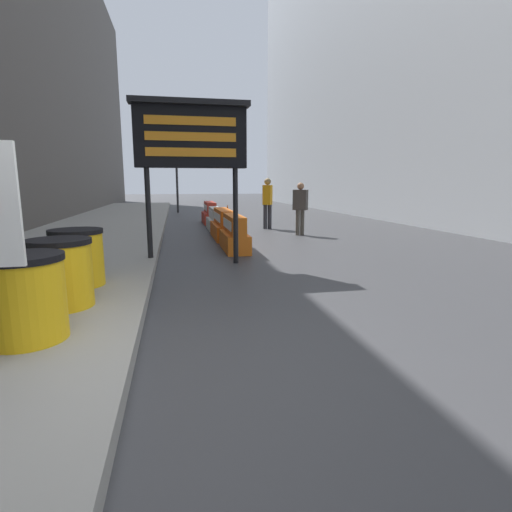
% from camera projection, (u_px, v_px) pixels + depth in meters
% --- Properties ---
extents(ground_plane, '(120.00, 120.00, 0.00)m').
position_uv_depth(ground_plane, '(131.00, 382.00, 3.20)').
color(ground_plane, '#38383A').
extents(barrel_drum_foreground, '(0.72, 0.72, 0.79)m').
position_uv_depth(barrel_drum_foreground, '(25.00, 297.00, 3.58)').
color(barrel_drum_foreground, yellow).
rests_on(barrel_drum_foreground, sidewalk_left).
extents(barrel_drum_middle, '(0.72, 0.72, 0.79)m').
position_uv_depth(barrel_drum_middle, '(61.00, 273.00, 4.56)').
color(barrel_drum_middle, yellow).
rests_on(barrel_drum_middle, sidewalk_left).
extents(barrel_drum_back, '(0.72, 0.72, 0.79)m').
position_uv_depth(barrel_drum_back, '(77.00, 257.00, 5.53)').
color(barrel_drum_back, yellow).
rests_on(barrel_drum_back, sidewalk_left).
extents(message_board, '(2.20, 0.36, 3.08)m').
position_uv_depth(message_board, '(191.00, 138.00, 7.44)').
color(message_board, black).
rests_on(message_board, ground_plane).
extents(jersey_barrier_orange_near, '(0.53, 1.73, 0.84)m').
position_uv_depth(jersey_barrier_orange_near, '(234.00, 235.00, 9.50)').
color(jersey_barrier_orange_near, orange).
rests_on(jersey_barrier_orange_near, ground_plane).
extents(jersey_barrier_orange_far, '(0.60, 2.09, 0.85)m').
position_uv_depth(jersey_barrier_orange_far, '(223.00, 226.00, 11.61)').
color(jersey_barrier_orange_far, orange).
rests_on(jersey_barrier_orange_far, ground_plane).
extents(jersey_barrier_white, '(0.55, 1.90, 0.76)m').
position_uv_depth(jersey_barrier_white, '(216.00, 220.00, 13.77)').
color(jersey_barrier_white, silver).
rests_on(jersey_barrier_white, ground_plane).
extents(jersey_barrier_red_striped, '(0.58, 1.89, 0.85)m').
position_uv_depth(jersey_barrier_red_striped, '(210.00, 214.00, 16.01)').
color(jersey_barrier_red_striped, red).
rests_on(jersey_barrier_red_striped, ground_plane).
extents(traffic_cone_near, '(0.32, 0.32, 0.57)m').
position_uv_depth(traffic_cone_near, '(228.00, 211.00, 19.42)').
color(traffic_cone_near, black).
rests_on(traffic_cone_near, ground_plane).
extents(traffic_light_near_curb, '(0.28, 0.45, 3.95)m').
position_uv_depth(traffic_light_near_curb, '(176.00, 159.00, 21.48)').
color(traffic_light_near_curb, '#2D2D30').
rests_on(traffic_light_near_curb, ground_plane).
extents(pedestrian_worker, '(0.43, 0.53, 1.76)m').
position_uv_depth(pedestrian_worker, '(268.00, 199.00, 13.93)').
color(pedestrian_worker, '#333338').
rests_on(pedestrian_worker, ground_plane).
extents(pedestrian_passerby, '(0.49, 0.45, 1.61)m').
position_uv_depth(pedestrian_passerby, '(300.00, 204.00, 12.22)').
color(pedestrian_passerby, '#514C42').
rests_on(pedestrian_passerby, ground_plane).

